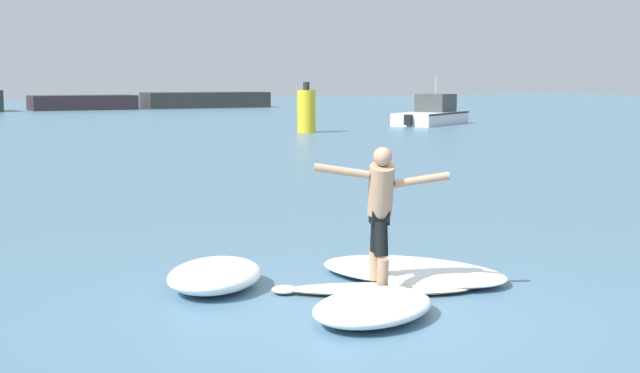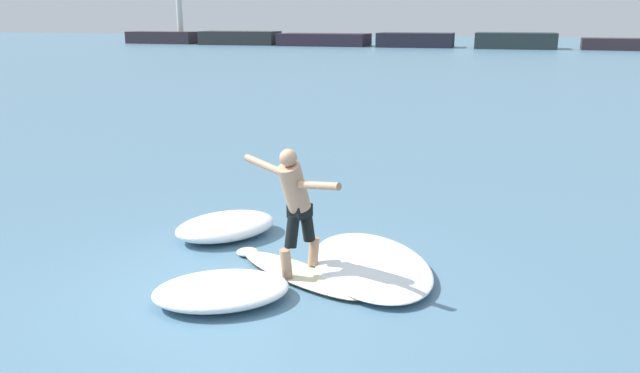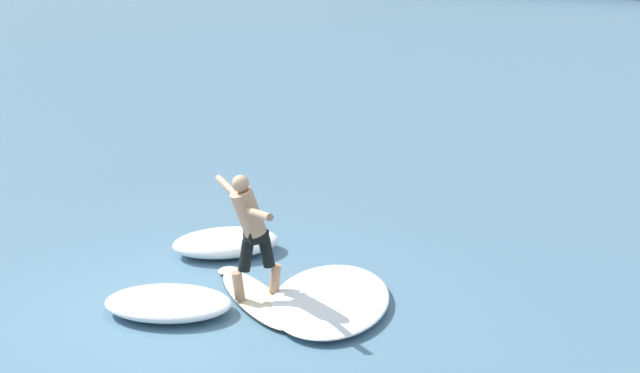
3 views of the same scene
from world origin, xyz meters
name	(u,v)px [view 3 (image 3 of 3)]	position (x,y,z in m)	size (l,w,h in m)	color
ground_plane	(185,308)	(0.00, 0.00, 0.00)	(200.00, 200.00, 0.00)	slate
surfboard	(256,298)	(0.56, 0.69, 0.05)	(2.21, 1.49, 0.23)	beige
surfer	(250,226)	(0.57, 0.60, 1.02)	(1.42, 0.84, 1.58)	tan
wave_foam_at_tail	(331,299)	(1.39, 1.14, 0.09)	(2.42, 2.79, 0.17)	white
wave_foam_at_nose	(226,243)	(-0.95, 1.75, 0.17)	(1.76, 1.85, 0.33)	white
wave_foam_beside	(168,303)	(-0.05, -0.23, 0.13)	(1.88, 1.70, 0.26)	white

